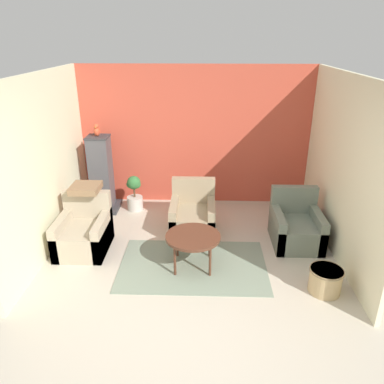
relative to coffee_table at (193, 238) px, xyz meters
name	(u,v)px	position (x,y,z in m)	size (l,w,h in m)	color
ground_plane	(187,323)	(-0.03, -1.14, -0.45)	(20.00, 20.00, 0.00)	beige
wall_back_accent	(195,136)	(-0.03, 2.30, 0.83)	(4.32, 0.06, 2.56)	#C64C38
wall_left	(44,166)	(-2.16, 0.56, 0.83)	(0.06, 3.41, 2.56)	beige
wall_right	(343,169)	(2.10, 0.56, 0.83)	(0.06, 3.41, 2.56)	beige
area_rug	(193,265)	(0.00, 0.00, -0.44)	(2.06, 1.33, 0.01)	gray
coffee_table	(193,238)	(0.00, 0.00, 0.00)	(0.76, 0.76, 0.49)	#512D1E
armchair_left	(84,233)	(-1.66, 0.42, -0.19)	(0.72, 0.84, 0.82)	tan
armchair_right	(296,227)	(1.58, 0.71, -0.19)	(0.72, 0.84, 0.82)	slate
armchair_middle	(193,216)	(-0.04, 1.04, -0.19)	(0.72, 0.84, 0.82)	#9E896B
birdcage	(101,176)	(-1.72, 1.82, 0.20)	(0.56, 0.56, 1.39)	#353539
parrot	(97,130)	(-1.72, 1.83, 1.05)	(0.10, 0.19, 0.22)	#D14C2D
potted_plant	(134,193)	(-1.14, 1.82, -0.12)	(0.29, 0.29, 0.66)	beige
wicker_basket	(325,280)	(1.69, -0.52, -0.27)	(0.42, 0.42, 0.33)	tan
throw_pillow	(86,188)	(-1.66, 0.73, 0.42)	(0.43, 0.43, 0.10)	#846647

